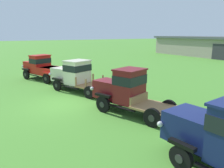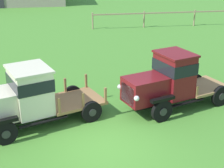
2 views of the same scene
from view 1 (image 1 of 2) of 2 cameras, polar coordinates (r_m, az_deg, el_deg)
ground_plane at (r=12.93m, az=-12.41°, el=-5.26°), size 240.00×240.00×0.00m
farm_shed at (r=42.35m, az=25.62°, el=8.79°), size 23.22×8.02×3.46m
vintage_truck_foreground_near at (r=20.18m, az=-17.60°, el=4.14°), size 4.92×3.25×2.15m
vintage_truck_second_in_line at (r=15.71m, az=-9.73°, el=2.44°), size 5.25×3.28×2.19m
vintage_truck_midrow_center at (r=11.20m, az=3.58°, el=-1.51°), size 4.88×2.96×2.30m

